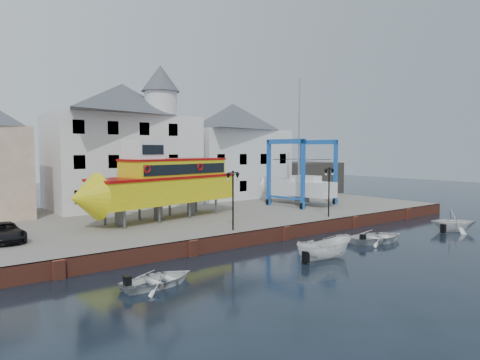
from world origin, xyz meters
TOP-DOWN VIEW (x-y plane):
  - ground at (0.00, 0.00)m, footprint 140.00×140.00m
  - hardstanding at (0.00, 11.00)m, footprint 44.00×22.00m
  - quay_wall at (-0.00, 0.10)m, footprint 44.00×0.47m
  - building_white_main at (-4.87, 18.39)m, footprint 14.00×8.30m
  - building_white_right at (9.00, 19.00)m, footprint 12.00×8.00m
  - shed_dark at (19.00, 17.00)m, footprint 8.00×7.00m
  - lamp_post_left at (-4.00, 1.20)m, footprint 1.12×0.32m
  - lamp_post_right at (6.00, 1.20)m, footprint 1.12×0.32m
  - tour_boat at (-6.20, 8.37)m, footprint 15.11×6.57m
  - travel_lift at (9.85, 8.99)m, footprint 6.48×8.71m
  - van at (-17.46, 6.63)m, footprint 2.08×4.26m
  - motorboat_a at (-2.07, -5.56)m, footprint 4.14×2.25m
  - motorboat_b at (4.68, -4.48)m, footprint 5.11×4.16m
  - motorboat_c at (13.21, -5.77)m, footprint 4.71×4.66m
  - motorboat_d at (-12.35, -4.05)m, footprint 4.09×3.11m

SIDE VIEW (x-z plane):
  - ground at x=0.00m, z-range 0.00..0.00m
  - motorboat_a at x=-2.07m, z-range -0.76..0.76m
  - motorboat_b at x=4.68m, z-range -0.46..0.46m
  - motorboat_c at x=13.21m, z-range -0.94..0.94m
  - motorboat_d at x=-12.35m, z-range -0.40..0.40m
  - hardstanding at x=0.00m, z-range 0.00..1.00m
  - quay_wall at x=0.00m, z-range 0.00..1.00m
  - van at x=-17.46m, z-range 1.00..2.16m
  - shed_dark at x=19.00m, z-range 1.00..5.00m
  - travel_lift at x=9.85m, z-range -3.29..9.60m
  - tour_boat at x=-6.20m, z-range 0.82..7.22m
  - lamp_post_left at x=-4.00m, z-range 2.07..6.27m
  - lamp_post_right at x=6.00m, z-range 2.07..6.27m
  - building_white_right at x=9.00m, z-range 1.00..12.20m
  - building_white_main at x=-4.87m, z-range 0.34..14.34m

